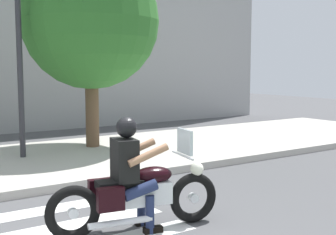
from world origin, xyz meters
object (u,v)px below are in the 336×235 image
Objects in this scene: motorcycle at (137,194)px; tree_near_rack at (91,21)px; rider at (131,166)px; street_lamp at (19,33)px.

tree_near_rack is (1.73, 5.21, 2.68)m from motorcycle.
motorcycle is 1.54× the size of rider.
street_lamp is at bearing 89.88° from rider.
rider is at bearing 166.89° from motorcycle.
tree_near_rack reaches higher than rider.
rider is 5.96m from tree_near_rack.
tree_near_rack reaches higher than motorcycle.
street_lamp is 0.96× the size of tree_near_rack.
motorcycle is 0.49× the size of street_lamp.
tree_near_rack is at bearing 70.84° from rider.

